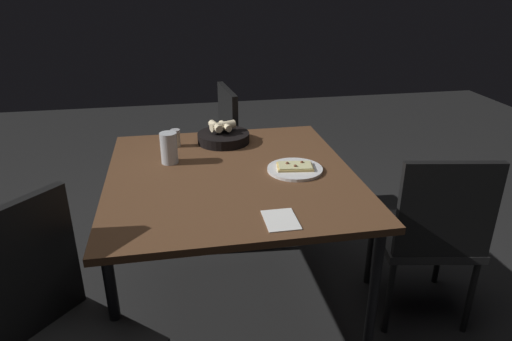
% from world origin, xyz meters
% --- Properties ---
extents(ground, '(8.00, 8.00, 0.00)m').
position_xyz_m(ground, '(0.00, 0.00, 0.00)').
color(ground, black).
extents(dining_table, '(1.19, 1.10, 0.75)m').
position_xyz_m(dining_table, '(0.00, 0.00, 0.70)').
color(dining_table, brown).
rests_on(dining_table, ground).
extents(pizza_plate, '(0.25, 0.25, 0.04)m').
position_xyz_m(pizza_plate, '(0.03, 0.29, 0.76)').
color(pizza_plate, white).
rests_on(pizza_plate, dining_table).
extents(bread_basket, '(0.27, 0.27, 0.11)m').
position_xyz_m(bread_basket, '(-0.41, 0.01, 0.79)').
color(bread_basket, black).
rests_on(bread_basket, dining_table).
extents(beer_glass, '(0.08, 0.08, 0.15)m').
position_xyz_m(beer_glass, '(-0.17, -0.27, 0.82)').
color(beer_glass, silver).
rests_on(beer_glass, dining_table).
extents(pepper_shaker, '(0.05, 0.05, 0.09)m').
position_xyz_m(pepper_shaker, '(-0.39, -0.24, 0.79)').
color(pepper_shaker, '#BFB299').
rests_on(pepper_shaker, dining_table).
extents(napkin, '(0.16, 0.12, 0.00)m').
position_xyz_m(napkin, '(0.46, 0.12, 0.76)').
color(napkin, white).
rests_on(napkin, dining_table).
extents(chair_near, '(0.48, 0.48, 0.91)m').
position_xyz_m(chair_near, '(-0.93, -0.01, 0.52)').
color(chair_near, black).
rests_on(chair_near, ground).
extents(chair_far, '(0.62, 0.62, 0.94)m').
position_xyz_m(chair_far, '(0.63, -0.68, 0.53)').
color(chair_far, black).
rests_on(chair_far, ground).
extents(chair_spare, '(0.51, 0.51, 0.89)m').
position_xyz_m(chair_spare, '(0.24, 0.89, 0.50)').
color(chair_spare, '#272727').
rests_on(chair_spare, ground).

